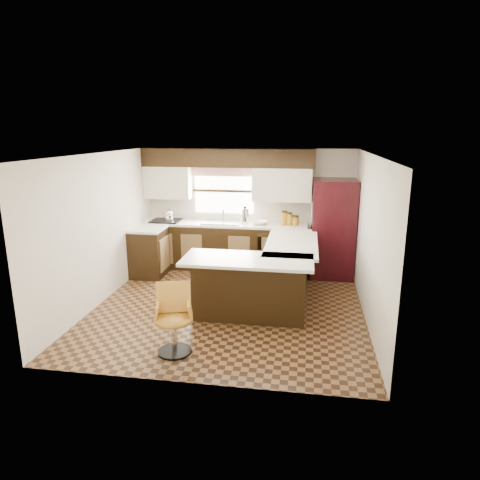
% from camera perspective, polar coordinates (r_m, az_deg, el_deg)
% --- Properties ---
extents(floor, '(4.40, 4.40, 0.00)m').
position_cam_1_polar(floor, '(6.96, -1.42, -8.76)').
color(floor, '#49301A').
rests_on(floor, ground).
extents(ceiling, '(4.40, 4.40, 0.00)m').
position_cam_1_polar(ceiling, '(6.41, -1.56, 11.37)').
color(ceiling, silver).
rests_on(ceiling, wall_back).
extents(wall_back, '(4.40, 0.00, 4.40)m').
position_cam_1_polar(wall_back, '(8.71, 1.14, 4.23)').
color(wall_back, beige).
rests_on(wall_back, floor).
extents(wall_front, '(4.40, 0.00, 4.40)m').
position_cam_1_polar(wall_front, '(4.53, -6.56, -5.58)').
color(wall_front, beige).
rests_on(wall_front, floor).
extents(wall_left, '(0.00, 4.40, 4.40)m').
position_cam_1_polar(wall_left, '(7.26, -18.03, 1.45)').
color(wall_left, beige).
rests_on(wall_left, floor).
extents(wall_right, '(0.00, 4.40, 4.40)m').
position_cam_1_polar(wall_right, '(6.55, 16.91, 0.17)').
color(wall_right, beige).
rests_on(wall_right, floor).
extents(base_cab_back, '(3.30, 0.60, 0.90)m').
position_cam_1_polar(base_cab_back, '(8.66, -2.11, -0.92)').
color(base_cab_back, black).
rests_on(base_cab_back, floor).
extents(base_cab_left, '(0.60, 0.70, 0.90)m').
position_cam_1_polar(base_cab_left, '(8.42, -12.02, -1.68)').
color(base_cab_left, black).
rests_on(base_cab_left, floor).
extents(counter_back, '(3.30, 0.60, 0.04)m').
position_cam_1_polar(counter_back, '(8.55, -2.14, 2.13)').
color(counter_back, silver).
rests_on(counter_back, base_cab_back).
extents(counter_left, '(0.60, 0.70, 0.04)m').
position_cam_1_polar(counter_left, '(8.31, -12.19, 1.45)').
color(counter_left, silver).
rests_on(counter_left, base_cab_left).
extents(soffit, '(3.40, 0.35, 0.36)m').
position_cam_1_polar(soffit, '(8.48, -1.72, 10.90)').
color(soffit, black).
rests_on(soffit, wall_back).
extents(upper_cab_left, '(0.94, 0.35, 0.64)m').
position_cam_1_polar(upper_cab_left, '(8.83, -9.57, 7.59)').
color(upper_cab_left, beige).
rests_on(upper_cab_left, wall_back).
extents(upper_cab_right, '(1.14, 0.35, 0.64)m').
position_cam_1_polar(upper_cab_right, '(8.39, 5.63, 7.37)').
color(upper_cab_right, beige).
rests_on(upper_cab_right, wall_back).
extents(window_pane, '(1.20, 0.02, 0.90)m').
position_cam_1_polar(window_pane, '(8.72, -2.15, 6.57)').
color(window_pane, white).
rests_on(window_pane, wall_back).
extents(valance, '(1.30, 0.06, 0.18)m').
position_cam_1_polar(valance, '(8.63, -2.22, 9.09)').
color(valance, '#D19B93').
rests_on(valance, wall_back).
extents(sink, '(0.75, 0.45, 0.03)m').
position_cam_1_polar(sink, '(8.53, -2.50, 2.36)').
color(sink, '#B2B2B7').
rests_on(sink, counter_back).
extents(dishwasher, '(0.58, 0.03, 0.78)m').
position_cam_1_polar(dishwasher, '(8.26, 4.34, -1.86)').
color(dishwasher, black).
rests_on(dishwasher, floor).
extents(cooktop, '(0.58, 0.50, 0.02)m').
position_cam_1_polar(cooktop, '(8.83, -9.84, 2.55)').
color(cooktop, black).
rests_on(cooktop, counter_back).
extents(peninsula_long, '(0.60, 1.95, 0.90)m').
position_cam_1_polar(peninsula_long, '(7.29, 6.44, -3.98)').
color(peninsula_long, black).
rests_on(peninsula_long, floor).
extents(peninsula_return, '(1.65, 0.60, 0.90)m').
position_cam_1_polar(peninsula_return, '(6.42, 1.30, -6.49)').
color(peninsula_return, black).
rests_on(peninsula_return, floor).
extents(counter_pen_long, '(0.84, 1.95, 0.04)m').
position_cam_1_polar(counter_pen_long, '(7.16, 6.94, -0.40)').
color(counter_pen_long, silver).
rests_on(counter_pen_long, peninsula_long).
extents(counter_pen_return, '(1.89, 0.84, 0.04)m').
position_cam_1_polar(counter_pen_return, '(6.18, 1.03, -2.68)').
color(counter_pen_return, silver).
rests_on(counter_pen_return, peninsula_return).
extents(refrigerator, '(0.80, 0.77, 1.86)m').
position_cam_1_polar(refrigerator, '(8.31, 12.31, 1.51)').
color(refrigerator, black).
rests_on(refrigerator, floor).
extents(bar_chair, '(0.58, 0.58, 0.88)m').
position_cam_1_polar(bar_chair, '(5.48, -8.85, -10.54)').
color(bar_chair, '#C28329').
rests_on(bar_chair, floor).
extents(kettle, '(0.18, 0.18, 0.24)m').
position_cam_1_polar(kettle, '(8.78, -9.44, 3.39)').
color(kettle, silver).
rests_on(kettle, cooktop).
extents(percolator, '(0.15, 0.15, 0.32)m').
position_cam_1_polar(percolator, '(8.44, 0.68, 3.24)').
color(percolator, silver).
rests_on(percolator, counter_back).
extents(mixing_bowl, '(0.38, 0.38, 0.07)m').
position_cam_1_polar(mixing_bowl, '(8.43, 2.64, 2.37)').
color(mixing_bowl, white).
rests_on(mixing_bowl, counter_back).
extents(canister_large, '(0.14, 0.14, 0.25)m').
position_cam_1_polar(canister_large, '(8.39, 5.90, 2.85)').
color(canister_large, '#9E6F19').
rests_on(canister_large, counter_back).
extents(canister_med, '(0.12, 0.12, 0.22)m').
position_cam_1_polar(canister_med, '(8.39, 6.59, 2.73)').
color(canister_med, '#9E6F19').
rests_on(canister_med, counter_back).
extents(canister_small, '(0.14, 0.14, 0.16)m').
position_cam_1_polar(canister_small, '(8.39, 7.38, 2.52)').
color(canister_small, '#9E6F19').
rests_on(canister_small, counter_back).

